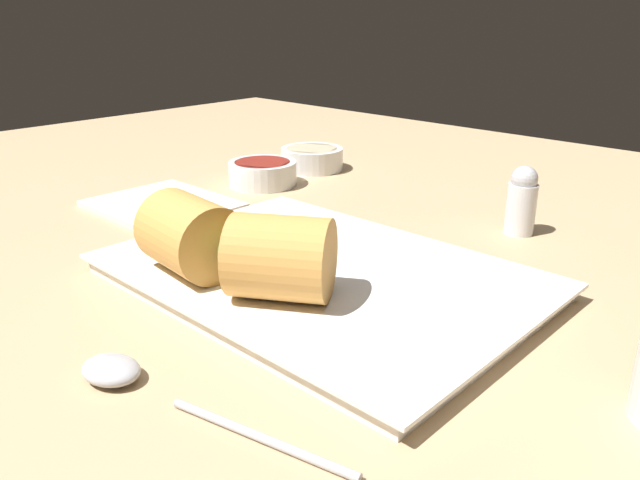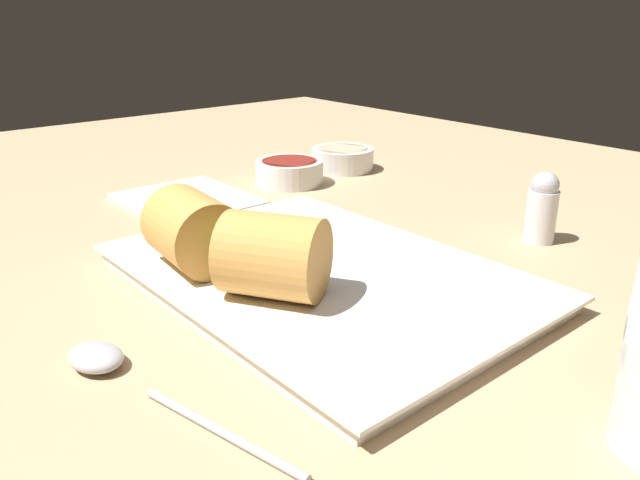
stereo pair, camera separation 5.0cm
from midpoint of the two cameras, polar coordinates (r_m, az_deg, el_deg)
table_surface at (r=47.67cm, az=4.89°, el=-7.05°), size 180.00×140.00×2.00cm
serving_plate at (r=49.85cm, az=2.88°, el=-3.46°), size 33.53×23.48×1.50cm
roll_front_left at (r=44.06cm, az=-1.66°, el=-1.46°), size 9.18×8.85×6.05cm
roll_front_right at (r=49.81cm, az=-8.96°, el=0.96°), size 8.39×6.72×6.05cm
dipping_bowl_near at (r=78.56cm, az=-0.98°, el=6.29°), size 8.45×8.45×2.96cm
dipping_bowl_far at (r=85.72cm, az=3.75°, el=7.47°), size 8.45×8.45×2.96cm
spoon at (r=39.65cm, az=-14.99°, el=-11.26°), size 18.72×5.67×1.35cm
napkin at (r=72.19cm, az=-10.12°, el=3.58°), size 14.88×12.65×0.60cm
salt_shaker at (r=62.78cm, az=21.83°, el=2.76°), size 2.87×2.87×6.81cm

